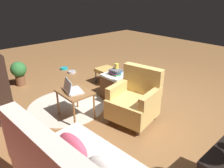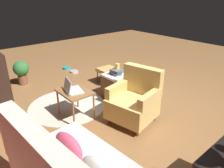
{
  "view_description": "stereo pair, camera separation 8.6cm",
  "coord_description": "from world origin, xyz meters",
  "px_view_note": "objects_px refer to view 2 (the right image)",
  "views": [
    {
      "loc": [
        -2.36,
        2.61,
        1.96
      ],
      "look_at": [
        0.03,
        0.46,
        0.55
      ],
      "focal_mm": 34.1,
      "sensor_mm": 36.0,
      "label": 1
    },
    {
      "loc": [
        -2.42,
        2.55,
        1.96
      ],
      "look_at": [
        0.03,
        0.46,
        0.55
      ],
      "focal_mm": 34.1,
      "sensor_mm": 36.0,
      "label": 2
    }
  ],
  "objects_px": {
    "armchair": "(135,101)",
    "ottoman": "(108,70)",
    "book_stack_hamper": "(116,72)",
    "yellow_mug": "(117,66)",
    "pet_bowl_steel": "(74,72)",
    "pet_bowl_teal": "(67,68)",
    "potted_plant": "(21,70)",
    "laptop_desk": "(75,94)",
    "laptop": "(72,89)",
    "wicker_hamper": "(116,86)"
  },
  "relations": [
    {
      "from": "yellow_mug",
      "to": "pet_bowl_teal",
      "type": "height_order",
      "value": "yellow_mug"
    },
    {
      "from": "armchair",
      "to": "ottoman",
      "type": "distance_m",
      "value": 1.61
    },
    {
      "from": "laptop_desk",
      "to": "laptop",
      "type": "xyz_separation_m",
      "value": [
        0.01,
        0.04,
        0.11
      ]
    },
    {
      "from": "laptop_desk",
      "to": "potted_plant",
      "type": "height_order",
      "value": "potted_plant"
    },
    {
      "from": "yellow_mug",
      "to": "pet_bowl_steel",
      "type": "xyz_separation_m",
      "value": [
        1.75,
        -0.05,
        -0.61
      ]
    },
    {
      "from": "armchair",
      "to": "yellow_mug",
      "type": "relative_size",
      "value": 8.7
    },
    {
      "from": "ottoman",
      "to": "potted_plant",
      "type": "xyz_separation_m",
      "value": [
        1.21,
        1.51,
        0.02
      ]
    },
    {
      "from": "laptop_desk",
      "to": "ottoman",
      "type": "xyz_separation_m",
      "value": [
        0.76,
        -1.31,
        -0.11
      ]
    },
    {
      "from": "yellow_mug",
      "to": "pet_bowl_steel",
      "type": "distance_m",
      "value": 1.85
    },
    {
      "from": "ottoman",
      "to": "pet_bowl_steel",
      "type": "height_order",
      "value": "ottoman"
    },
    {
      "from": "wicker_hamper",
      "to": "laptop",
      "type": "bearing_deg",
      "value": 95.76
    },
    {
      "from": "laptop",
      "to": "laptop_desk",
      "type": "bearing_deg",
      "value": -104.6
    },
    {
      "from": "laptop",
      "to": "yellow_mug",
      "type": "relative_size",
      "value": 3.73
    },
    {
      "from": "pet_bowl_teal",
      "to": "potted_plant",
      "type": "bearing_deg",
      "value": 102.61
    },
    {
      "from": "wicker_hamper",
      "to": "yellow_mug",
      "type": "height_order",
      "value": "yellow_mug"
    },
    {
      "from": "book_stack_hamper",
      "to": "pet_bowl_steel",
      "type": "bearing_deg",
      "value": -2.77
    },
    {
      "from": "wicker_hamper",
      "to": "ottoman",
      "type": "distance_m",
      "value": 0.72
    },
    {
      "from": "laptop_desk",
      "to": "laptop",
      "type": "height_order",
      "value": "laptop"
    },
    {
      "from": "laptop",
      "to": "book_stack_hamper",
      "type": "height_order",
      "value": "laptop"
    },
    {
      "from": "laptop_desk",
      "to": "potted_plant",
      "type": "bearing_deg",
      "value": 5.68
    },
    {
      "from": "book_stack_hamper",
      "to": "armchair",
      "type": "bearing_deg",
      "value": 157.38
    },
    {
      "from": "pet_bowl_teal",
      "to": "armchair",
      "type": "bearing_deg",
      "value": 171.97
    },
    {
      "from": "armchair",
      "to": "ottoman",
      "type": "bearing_deg",
      "value": -24.01
    },
    {
      "from": "laptop_desk",
      "to": "wicker_hamper",
      "type": "relative_size",
      "value": 1.17
    },
    {
      "from": "laptop_desk",
      "to": "pet_bowl_teal",
      "type": "xyz_separation_m",
      "value": [
        2.26,
        -1.08,
        -0.4
      ]
    },
    {
      "from": "wicker_hamper",
      "to": "yellow_mug",
      "type": "xyz_separation_m",
      "value": [
        0.01,
        -0.04,
        0.4
      ]
    },
    {
      "from": "laptop",
      "to": "pet_bowl_steel",
      "type": "height_order",
      "value": "laptop"
    },
    {
      "from": "laptop",
      "to": "wicker_hamper",
      "type": "xyz_separation_m",
      "value": [
        0.11,
        -1.04,
        -0.29
      ]
    },
    {
      "from": "book_stack_hamper",
      "to": "yellow_mug",
      "type": "height_order",
      "value": "yellow_mug"
    },
    {
      "from": "laptop",
      "to": "yellow_mug",
      "type": "height_order",
      "value": "laptop"
    },
    {
      "from": "laptop_desk",
      "to": "ottoman",
      "type": "distance_m",
      "value": 1.52
    },
    {
      "from": "armchair",
      "to": "ottoman",
      "type": "height_order",
      "value": "armchair"
    },
    {
      "from": "pet_bowl_steel",
      "to": "laptop_desk",
      "type": "bearing_deg",
      "value": 149.93
    },
    {
      "from": "pet_bowl_teal",
      "to": "yellow_mug",
      "type": "bearing_deg",
      "value": 179.02
    },
    {
      "from": "laptop",
      "to": "book_stack_hamper",
      "type": "distance_m",
      "value": 1.05
    },
    {
      "from": "laptop",
      "to": "book_stack_hamper",
      "type": "relative_size",
      "value": 1.37
    },
    {
      "from": "wicker_hamper",
      "to": "yellow_mug",
      "type": "bearing_deg",
      "value": -70.13
    },
    {
      "from": "ottoman",
      "to": "pet_bowl_steel",
      "type": "xyz_separation_m",
      "value": [
        1.12,
        0.22,
        -0.29
      ]
    },
    {
      "from": "wicker_hamper",
      "to": "pet_bowl_steel",
      "type": "height_order",
      "value": "wicker_hamper"
    },
    {
      "from": "laptop",
      "to": "pet_bowl_teal",
      "type": "xyz_separation_m",
      "value": [
        2.25,
        -1.12,
        -0.5
      ]
    },
    {
      "from": "laptop",
      "to": "ottoman",
      "type": "relative_size",
      "value": 0.93
    },
    {
      "from": "laptop_desk",
      "to": "book_stack_hamper",
      "type": "xyz_separation_m",
      "value": [
        0.12,
        -1.0,
        0.11
      ]
    },
    {
      "from": "book_stack_hamper",
      "to": "yellow_mug",
      "type": "bearing_deg",
      "value": -70.14
    },
    {
      "from": "book_stack_hamper",
      "to": "pet_bowl_teal",
      "type": "relative_size",
      "value": 1.36
    },
    {
      "from": "wicker_hamper",
      "to": "ottoman",
      "type": "height_order",
      "value": "wicker_hamper"
    },
    {
      "from": "laptop_desk",
      "to": "ottoman",
      "type": "height_order",
      "value": "laptop_desk"
    },
    {
      "from": "yellow_mug",
      "to": "ottoman",
      "type": "height_order",
      "value": "yellow_mug"
    },
    {
      "from": "yellow_mug",
      "to": "pet_bowl_steel",
      "type": "height_order",
      "value": "yellow_mug"
    },
    {
      "from": "armchair",
      "to": "ottoman",
      "type": "relative_size",
      "value": 2.17
    },
    {
      "from": "armchair",
      "to": "laptop_desk",
      "type": "distance_m",
      "value": 0.97
    }
  ]
}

